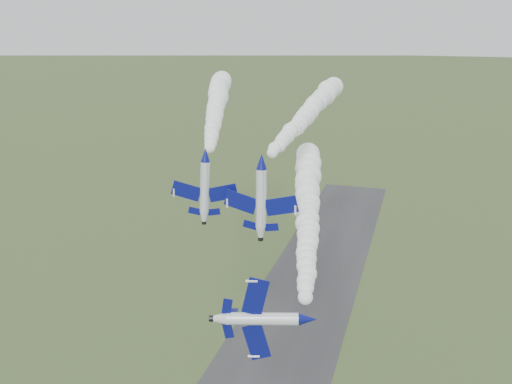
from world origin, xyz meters
TOP-DOWN VIEW (x-y plane):
  - runway at (0.00, 30.00)m, footprint 24.00×260.00m
  - jet_lead at (14.34, -7.68)m, footprint 4.07×11.86m
  - smoke_trail_jet_lead at (7.26, 25.88)m, footprint 19.48×62.41m
  - jet_pair_left at (-7.83, 18.52)m, footprint 10.70×12.48m
  - smoke_trail_jet_pair_left at (-19.03, 53.45)m, footprint 22.85×66.22m
  - jet_pair_right at (1.48, 17.99)m, footprint 11.70×14.10m
  - smoke_trail_jet_pair_right at (1.23, 54.57)m, footprint 5.78×65.64m

SIDE VIEW (x-z plane):
  - runway at x=0.00m, z-range 0.00..0.04m
  - jet_lead at x=14.34m, z-range 28.99..38.88m
  - smoke_trail_jet_lead at x=7.26m, z-range 33.04..38.06m
  - jet_pair_right at x=1.48m, z-range 43.00..46.47m
  - jet_pair_left at x=-7.83m, z-range 43.39..46.53m
  - smoke_trail_jet_pair_right at x=1.23m, z-range 44.06..49.05m
  - smoke_trail_jet_pair_left at x=-19.03m, z-range 44.49..49.69m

